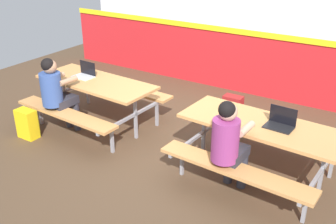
% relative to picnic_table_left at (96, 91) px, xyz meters
% --- Properties ---
extents(ground_plane, '(10.00, 10.00, 0.02)m').
position_rel_picnic_table_left_xyz_m(ground_plane, '(1.31, -0.10, -0.59)').
color(ground_plane, '#4C3826').
extents(accent_backdrop, '(8.00, 0.14, 2.60)m').
position_rel_picnic_table_left_xyz_m(accent_backdrop, '(1.31, 2.56, 0.67)').
color(accent_backdrop, red).
rests_on(accent_backdrop, ground).
extents(picnic_table_left, '(1.93, 1.65, 0.74)m').
position_rel_picnic_table_left_xyz_m(picnic_table_left, '(0.00, 0.00, 0.00)').
color(picnic_table_left, tan).
rests_on(picnic_table_left, ground).
extents(picnic_table_right, '(1.93, 1.65, 0.74)m').
position_rel_picnic_table_left_xyz_m(picnic_table_right, '(2.62, -0.03, 0.00)').
color(picnic_table_right, tan).
rests_on(picnic_table_right, ground).
extents(student_nearer, '(0.38, 0.53, 1.21)m').
position_rel_picnic_table_left_xyz_m(student_nearer, '(-0.27, -0.54, 0.13)').
color(student_nearer, '#2D2D38').
rests_on(student_nearer, ground).
extents(student_further, '(0.38, 0.53, 1.21)m').
position_rel_picnic_table_left_xyz_m(student_further, '(2.45, -0.58, 0.13)').
color(student_further, '#2D2D38').
rests_on(student_further, ground).
extents(laptop_silver, '(0.33, 0.24, 0.22)m').
position_rel_picnic_table_left_xyz_m(laptop_silver, '(-0.26, 0.05, 0.21)').
color(laptop_silver, silver).
rests_on(laptop_silver, picnic_table_left).
extents(laptop_dark, '(0.33, 0.24, 0.22)m').
position_rel_picnic_table_left_xyz_m(laptop_dark, '(2.83, -0.01, 0.21)').
color(laptop_dark, black).
rests_on(laptop_dark, picnic_table_right).
extents(backpack_dark, '(0.30, 0.22, 0.44)m').
position_rel_picnic_table_left_xyz_m(backpack_dark, '(-0.60, -0.87, -0.36)').
color(backpack_dark, yellow).
rests_on(backpack_dark, ground).
extents(satchel_spare, '(0.30, 0.22, 0.44)m').
position_rel_picnic_table_left_xyz_m(satchel_spare, '(1.73, 1.24, -0.36)').
color(satchel_spare, maroon).
rests_on(satchel_spare, ground).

